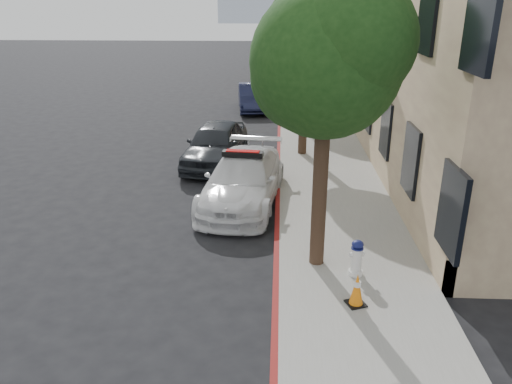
{
  "coord_description": "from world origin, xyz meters",
  "views": [
    {
      "loc": [
        2.08,
        -11.31,
        5.31
      ],
      "look_at": [
        1.54,
        -0.18,
        1.0
      ],
      "focal_mm": 35.0,
      "sensor_mm": 36.0,
      "label": 1
    }
  ],
  "objects": [
    {
      "name": "tree_far",
      "position": [
        2.93,
        13.99,
        4.39
      ],
      "size": [
        3.1,
        3.0,
        5.81
      ],
      "color": "black",
      "rests_on": "sidewalk"
    },
    {
      "name": "curb_strip",
      "position": [
        2.06,
        10.0,
        0.07
      ],
      "size": [
        0.12,
        50.0,
        0.15
      ],
      "primitive_type": "cube",
      "color": "maroon",
      "rests_on": "ground"
    },
    {
      "name": "police_car",
      "position": [
        1.1,
        1.55,
        0.69
      ],
      "size": [
        2.44,
        4.91,
        1.52
      ],
      "rotation": [
        0.0,
        0.0,
        -0.11
      ],
      "color": "white",
      "rests_on": "ground"
    },
    {
      "name": "tree_near",
      "position": [
        2.93,
        -2.01,
        4.27
      ],
      "size": [
        2.92,
        2.82,
        5.62
      ],
      "color": "black",
      "rests_on": "sidewalk"
    },
    {
      "name": "tree_mid",
      "position": [
        2.93,
        5.99,
        4.16
      ],
      "size": [
        2.77,
        2.64,
        5.43
      ],
      "color": "black",
      "rests_on": "sidewalk"
    },
    {
      "name": "parked_car_mid",
      "position": [
        -0.08,
        5.0,
        0.73
      ],
      "size": [
        2.16,
        4.43,
        1.45
      ],
      "primitive_type": "imported",
      "rotation": [
        0.0,
        0.0,
        -0.11
      ],
      "color": "#21252A",
      "rests_on": "ground"
    },
    {
      "name": "fire_hydrant",
      "position": [
        3.65,
        -2.47,
        0.52
      ],
      "size": [
        0.32,
        0.29,
        0.76
      ],
      "rotation": [
        0.0,
        0.0,
        0.24
      ],
      "color": "white",
      "rests_on": "sidewalk"
    },
    {
      "name": "sidewalk",
      "position": [
        3.6,
        10.0,
        0.07
      ],
      "size": [
        3.2,
        50.0,
        0.15
      ],
      "primitive_type": "cube",
      "color": "gray",
      "rests_on": "ground"
    },
    {
      "name": "parked_car_far",
      "position": [
        0.68,
        14.06,
        0.66
      ],
      "size": [
        1.82,
        4.11,
        1.31
      ],
      "primitive_type": "imported",
      "rotation": [
        0.0,
        0.0,
        0.11
      ],
      "color": "#141833",
      "rests_on": "ground"
    },
    {
      "name": "building",
      "position": [
        9.2,
        15.0,
        5.0
      ],
      "size": [
        8.0,
        36.0,
        10.0
      ],
      "primitive_type": "cube",
      "color": "tan",
      "rests_on": "ground"
    },
    {
      "name": "ground",
      "position": [
        0.0,
        0.0,
        0.0
      ],
      "size": [
        120.0,
        120.0,
        0.0
      ],
      "primitive_type": "plane",
      "color": "black",
      "rests_on": "ground"
    },
    {
      "name": "traffic_cone",
      "position": [
        3.51,
        -3.53,
        0.46
      ],
      "size": [
        0.42,
        0.42,
        0.62
      ],
      "rotation": [
        0.0,
        0.0,
        0.37
      ],
      "color": "black",
      "rests_on": "sidewalk"
    }
  ]
}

